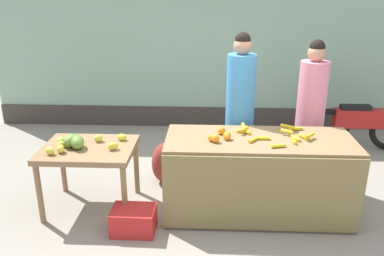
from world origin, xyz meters
The scene contains 12 objects.
ground_plane centered at (0.00, 0.00, 0.00)m, with size 24.00×24.00×0.00m, color gray.
market_wall_back centered at (0.00, 2.88, 1.57)m, with size 7.89×0.23×3.19m.
fruit_stall_counter centered at (0.35, -0.01, 0.44)m, with size 1.99×0.83×0.87m.
side_table_wooden centered at (-1.50, 0.00, 0.65)m, with size 1.00×0.79×0.74m.
banana_bunch_pile centered at (0.52, 0.07, 0.90)m, with size 0.81×0.60×0.07m.
orange_pile centered at (-0.07, -0.04, 0.91)m, with size 0.24×0.32×0.09m.
mango_papaya_pile centered at (-1.61, -0.02, 0.80)m, with size 0.78×0.54×0.14m.
vendor_woman_blue_shirt centered at (0.18, 0.65, 0.96)m, with size 0.34×0.34×1.90m.
vendor_woman_pink_shirt centered at (1.03, 0.72, 0.91)m, with size 0.34×0.34×1.81m.
parked_motorcycle centered at (2.09, 1.85, 0.40)m, with size 1.60×0.18×0.88m.
produce_crate centered at (-0.95, -0.46, 0.13)m, with size 0.44×0.32×0.26m, color red.
produce_sack centered at (-0.75, 0.66, 0.26)m, with size 0.36×0.30×0.53m, color maroon.
Camera 1 is at (-0.18, -3.91, 2.40)m, focal length 37.04 mm.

